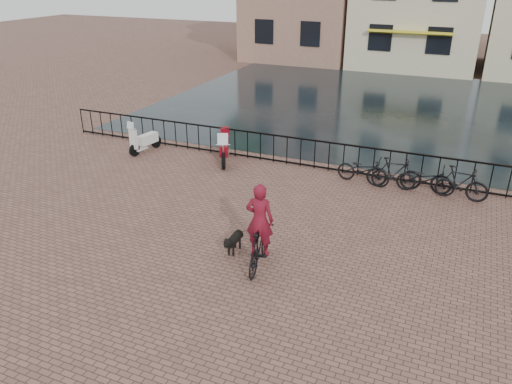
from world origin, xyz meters
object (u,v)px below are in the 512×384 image
at_px(cyclist, 260,231).
at_px(motorcycle, 224,144).
at_px(dog, 234,242).
at_px(scooter, 145,135).

height_order(cyclist, motorcycle, cyclist).
xyz_separation_m(dog, scooter, (-6.14, 5.13, 0.38)).
relative_size(dog, scooter, 0.56).
xyz_separation_m(dog, motorcycle, (-2.97, 5.38, 0.39)).
distance_m(cyclist, motorcycle, 6.87).
distance_m(motorcycle, scooter, 3.18).
bearing_deg(dog, scooter, 139.40).
height_order(dog, scooter, scooter).
bearing_deg(dog, motorcycle, 118.19).
relative_size(motorcycle, scooter, 1.27).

